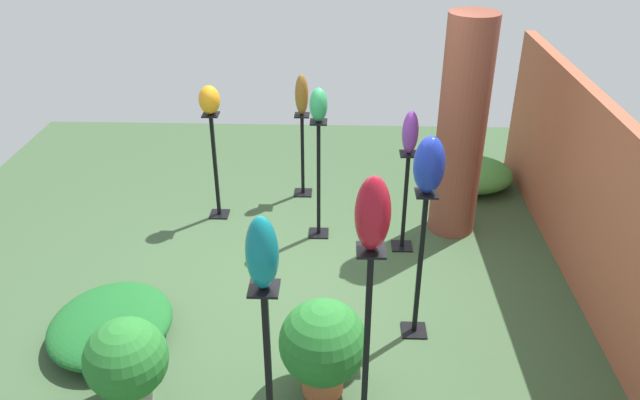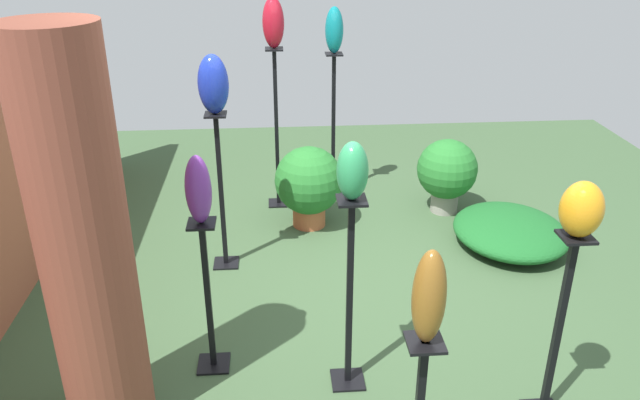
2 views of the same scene
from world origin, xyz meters
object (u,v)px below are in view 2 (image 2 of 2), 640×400
art_vase_amber (582,209)px  potted_plant_mid_right (447,171)px  pedestal_violet (209,304)px  pedestal_teal (333,132)px  art_vase_teal (334,30)px  art_vase_cobalt (213,84)px  pedestal_ruby (277,136)px  art_vase_jade (352,171)px  pedestal_cobalt (222,199)px  art_vase_ruby (273,23)px  pedestal_jade (349,304)px  potted_plant_front_left (309,183)px  pedestal_amber (556,338)px  art_vase_violet (198,190)px  art_vase_bronze (429,297)px  brick_pillar (85,246)px

art_vase_amber → potted_plant_mid_right: art_vase_amber is taller
pedestal_violet → pedestal_teal: (2.61, -1.01, 0.20)m
art_vase_teal → art_vase_cobalt: art_vase_teal is taller
pedestal_ruby → art_vase_amber: pedestal_ruby is taller
art_vase_jade → art_vase_amber: (-0.35, -1.08, -0.09)m
pedestal_violet → pedestal_cobalt: (1.26, -0.00, 0.13)m
art_vase_teal → art_vase_ruby: (-0.23, 0.56, 0.11)m
pedestal_violet → pedestal_ruby: size_ratio=0.67×
pedestal_violet → pedestal_jade: size_ratio=0.82×
pedestal_violet → potted_plant_mid_right: 2.93m
art_vase_jade → potted_plant_front_left: (2.13, 0.11, -0.97)m
pedestal_jade → pedestal_amber: bearing=-108.1°
pedestal_jade → potted_plant_front_left: pedestal_jade is taller
pedestal_ruby → pedestal_amber: pedestal_ruby is taller
pedestal_teal → art_vase_violet: bearing=158.9°
pedestal_cobalt → potted_plant_mid_right: size_ratio=1.79×
art_vase_bronze → art_vase_cobalt: art_vase_cobalt is taller
art_vase_violet → art_vase_jade: art_vase_jade is taller
brick_pillar → pedestal_teal: (3.00, -1.54, -0.44)m
pedestal_teal → art_vase_cobalt: art_vase_cobalt is taller
art_vase_jade → art_vase_ruby: bearing=8.3°
art_vase_violet → pedestal_teal: bearing=-21.1°
art_vase_jade → art_vase_bronze: bearing=-166.5°
pedestal_amber → art_vase_cobalt: size_ratio=2.65×
pedestal_amber → art_vase_amber: size_ratio=3.96×
pedestal_violet → art_vase_bronze: size_ratio=2.29×
art_vase_bronze → potted_plant_front_left: 3.11m
pedestal_ruby → art_vase_violet: size_ratio=3.74×
art_vase_bronze → art_vase_amber: size_ratio=1.52×
art_vase_jade → art_vase_teal: bearing=-3.6°
art_vase_ruby → potted_plant_mid_right: size_ratio=0.62×
pedestal_jade → pedestal_violet: bearing=75.5°
brick_pillar → art_vase_cobalt: brick_pillar is taller
pedestal_cobalt → art_vase_violet: size_ratio=3.13×
pedestal_jade → art_vase_jade: 0.83m
art_vase_bronze → art_vase_ruby: art_vase_ruby is taller
pedestal_teal → pedestal_cobalt: 1.69m
art_vase_cobalt → art_vase_ruby: size_ratio=0.99×
art_vase_bronze → potted_plant_front_left: bearing=6.0°
pedestal_ruby → art_vase_jade: 2.72m
art_vase_ruby → brick_pillar: bearing=160.5°
art_vase_bronze → art_vase_cobalt: 2.58m
art_vase_cobalt → pedestal_violet: bearing=179.9°
pedestal_amber → art_vase_ruby: art_vase_ruby is taller
pedestal_violet → art_vase_teal: 3.04m
pedestal_teal → art_vase_jade: art_vase_jade is taller
art_vase_amber → pedestal_violet: bearing=73.5°
pedestal_cobalt → potted_plant_mid_right: 2.21m
art_vase_jade → potted_plant_front_left: bearing=2.9°
pedestal_teal → pedestal_ruby: 0.60m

